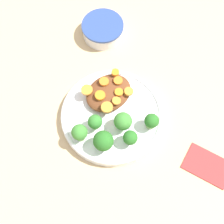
# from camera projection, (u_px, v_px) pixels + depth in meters

# --- Properties ---
(ground_plane) EXTENTS (4.00, 4.00, 0.00)m
(ground_plane) POSITION_uv_depth(u_px,v_px,m) (112.00, 118.00, 0.76)
(ground_plane) COLOR tan
(plate) EXTENTS (0.25, 0.25, 0.03)m
(plate) POSITION_uv_depth(u_px,v_px,m) (112.00, 116.00, 0.75)
(plate) COLOR white
(plate) RESTS_ON ground_plane
(dip_bowl) EXTENTS (0.11, 0.11, 0.04)m
(dip_bowl) POSITION_uv_depth(u_px,v_px,m) (103.00, 29.00, 0.84)
(dip_bowl) COLOR silver
(dip_bowl) RESTS_ON ground_plane
(stew_mound) EXTENTS (0.09, 0.12, 0.03)m
(stew_mound) POSITION_uv_depth(u_px,v_px,m) (109.00, 93.00, 0.75)
(stew_mound) COLOR brown
(stew_mound) RESTS_ON plate
(broccoli_floret_0) EXTENTS (0.05, 0.05, 0.06)m
(broccoli_floret_0) POSITION_uv_depth(u_px,v_px,m) (103.00, 141.00, 0.68)
(broccoli_floret_0) COLOR #7FA85B
(broccoli_floret_0) RESTS_ON plate
(broccoli_floret_1) EXTENTS (0.04, 0.04, 0.05)m
(broccoli_floret_1) POSITION_uv_depth(u_px,v_px,m) (124.00, 121.00, 0.70)
(broccoli_floret_1) COLOR #759E51
(broccoli_floret_1) RESTS_ON plate
(broccoli_floret_2) EXTENTS (0.03, 0.03, 0.05)m
(broccoli_floret_2) POSITION_uv_depth(u_px,v_px,m) (151.00, 121.00, 0.71)
(broccoli_floret_2) COLOR #7FA85B
(broccoli_floret_2) RESTS_ON plate
(broccoli_floret_3) EXTENTS (0.03, 0.03, 0.05)m
(broccoli_floret_3) POSITION_uv_depth(u_px,v_px,m) (95.00, 122.00, 0.71)
(broccoli_floret_3) COLOR #7FA85B
(broccoli_floret_3) RESTS_ON plate
(broccoli_floret_4) EXTENTS (0.04, 0.04, 0.05)m
(broccoli_floret_4) POSITION_uv_depth(u_px,v_px,m) (79.00, 133.00, 0.69)
(broccoli_floret_4) COLOR #759E51
(broccoli_floret_4) RESTS_ON plate
(broccoli_floret_5) EXTENTS (0.03, 0.03, 0.05)m
(broccoli_floret_5) POSITION_uv_depth(u_px,v_px,m) (130.00, 138.00, 0.69)
(broccoli_floret_5) COLOR #7FA85B
(broccoli_floret_5) RESTS_ON plate
(carrot_slice_0) EXTENTS (0.02, 0.02, 0.01)m
(carrot_slice_0) POSITION_uv_depth(u_px,v_px,m) (104.00, 82.00, 0.74)
(carrot_slice_0) COLOR orange
(carrot_slice_0) RESTS_ON stew_mound
(carrot_slice_1) EXTENTS (0.02, 0.02, 0.00)m
(carrot_slice_1) POSITION_uv_depth(u_px,v_px,m) (119.00, 92.00, 0.73)
(carrot_slice_1) COLOR orange
(carrot_slice_1) RESTS_ON stew_mound
(carrot_slice_2) EXTENTS (0.02, 0.02, 0.01)m
(carrot_slice_2) POSITION_uv_depth(u_px,v_px,m) (118.00, 81.00, 0.74)
(carrot_slice_2) COLOR orange
(carrot_slice_2) RESTS_ON stew_mound
(carrot_slice_3) EXTENTS (0.03, 0.03, 0.01)m
(carrot_slice_3) POSITION_uv_depth(u_px,v_px,m) (87.00, 90.00, 0.73)
(carrot_slice_3) COLOR orange
(carrot_slice_3) RESTS_ON stew_mound
(carrot_slice_4) EXTENTS (0.03, 0.03, 0.01)m
(carrot_slice_4) POSITION_uv_depth(u_px,v_px,m) (107.00, 107.00, 0.71)
(carrot_slice_4) COLOR orange
(carrot_slice_4) RESTS_ON stew_mound
(carrot_slice_5) EXTENTS (0.02, 0.02, 0.01)m
(carrot_slice_5) POSITION_uv_depth(u_px,v_px,m) (100.00, 96.00, 0.73)
(carrot_slice_5) COLOR orange
(carrot_slice_5) RESTS_ON stew_mound
(carrot_slice_6) EXTENTS (0.02, 0.02, 0.00)m
(carrot_slice_6) POSITION_uv_depth(u_px,v_px,m) (116.00, 101.00, 0.72)
(carrot_slice_6) COLOR orange
(carrot_slice_6) RESTS_ON stew_mound
(carrot_slice_7) EXTENTS (0.02, 0.02, 0.01)m
(carrot_slice_7) POSITION_uv_depth(u_px,v_px,m) (129.00, 91.00, 0.73)
(carrot_slice_7) COLOR orange
(carrot_slice_7) RESTS_ON stew_mound
(carrot_slice_8) EXTENTS (0.02, 0.02, 0.01)m
(carrot_slice_8) POSITION_uv_depth(u_px,v_px,m) (115.00, 73.00, 0.75)
(carrot_slice_8) COLOR orange
(carrot_slice_8) RESTS_ON stew_mound
(napkin) EXTENTS (0.12, 0.10, 0.01)m
(napkin) POSITION_uv_depth(u_px,v_px,m) (208.00, 165.00, 0.71)
(napkin) COLOR #B73333
(napkin) RESTS_ON ground_plane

